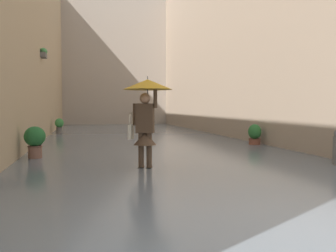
{
  "coord_description": "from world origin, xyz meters",
  "views": [
    {
      "loc": [
        2.23,
        3.27,
        1.43
      ],
      "look_at": [
        0.39,
        -5.04,
        0.99
      ],
      "focal_mm": 39.74,
      "sensor_mm": 36.0,
      "label": 1
    }
  ],
  "objects_px": {
    "potted_plant_mid_right": "(59,125)",
    "potted_plant_far_right": "(35,141)",
    "potted_plant_far_left": "(255,135)",
    "person_wading": "(146,103)"
  },
  "relations": [
    {
      "from": "person_wading",
      "to": "potted_plant_far_right",
      "type": "height_order",
      "value": "person_wading"
    },
    {
      "from": "person_wading",
      "to": "potted_plant_mid_right",
      "type": "xyz_separation_m",
      "value": [
        2.59,
        -11.3,
        -1.01
      ]
    },
    {
      "from": "potted_plant_mid_right",
      "to": "potted_plant_far_right",
      "type": "distance_m",
      "value": 9.16
    },
    {
      "from": "potted_plant_mid_right",
      "to": "potted_plant_far_right",
      "type": "bearing_deg",
      "value": 90.02
    },
    {
      "from": "person_wading",
      "to": "potted_plant_far_left",
      "type": "relative_size",
      "value": 2.58
    },
    {
      "from": "potted_plant_mid_right",
      "to": "potted_plant_far_left",
      "type": "xyz_separation_m",
      "value": [
        -7.13,
        7.17,
        -0.07
      ]
    },
    {
      "from": "potted_plant_far_left",
      "to": "potted_plant_mid_right",
      "type": "bearing_deg",
      "value": -45.14
    },
    {
      "from": "potted_plant_mid_right",
      "to": "person_wading",
      "type": "bearing_deg",
      "value": 102.93
    },
    {
      "from": "person_wading",
      "to": "potted_plant_mid_right",
      "type": "bearing_deg",
      "value": -77.07
    },
    {
      "from": "potted_plant_far_left",
      "to": "potted_plant_far_right",
      "type": "bearing_deg",
      "value": 15.62
    }
  ]
}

